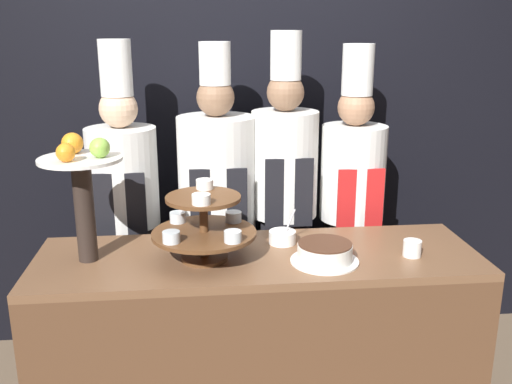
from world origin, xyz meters
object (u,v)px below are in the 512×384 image
object	(u,v)px
cake_round	(325,253)
tiered_stand	(204,224)
fruit_pedestal	(82,181)
serving_bowl_far	(282,237)
chef_left	(125,204)
chef_right	(352,198)
chef_center_right	(284,192)
cup_white	(412,248)
chef_center_left	(218,202)

from	to	relation	value
cake_round	tiered_stand	bearing A→B (deg)	170.73
fruit_pedestal	serving_bowl_far	distance (m)	0.90
chef_left	chef_right	world-z (taller)	chef_left
tiered_stand	chef_right	world-z (taller)	chef_right
cake_round	serving_bowl_far	distance (m)	0.27
serving_bowl_far	chef_center_right	world-z (taller)	chef_center_right
tiered_stand	cake_round	distance (m)	0.51
chef_left	chef_center_right	size ratio (longest dim) A/B	0.98
cup_white	serving_bowl_far	distance (m)	0.56
tiered_stand	serving_bowl_far	world-z (taller)	tiered_stand
serving_bowl_far	chef_right	world-z (taller)	chef_right
chef_center_left	chef_right	size ratio (longest dim) A/B	1.01
fruit_pedestal	serving_bowl_far	world-z (taller)	fruit_pedestal
chef_right	fruit_pedestal	bearing A→B (deg)	-155.59
chef_center_left	chef_center_right	world-z (taller)	chef_center_right
fruit_pedestal	cup_white	xyz separation A→B (m)	(1.36, -0.10, -0.31)
fruit_pedestal	chef_center_right	distance (m)	1.11
fruit_pedestal	cup_white	size ratio (longest dim) A/B	6.84
tiered_stand	cake_round	world-z (taller)	tiered_stand
cake_round	chef_left	bearing A→B (deg)	141.61
tiered_stand	serving_bowl_far	size ratio (longest dim) A/B	2.73
tiered_stand	cake_round	bearing A→B (deg)	-9.27
chef_right	cake_round	bearing A→B (deg)	-113.28
cup_white	chef_center_left	distance (m)	1.05
tiered_stand	chef_left	bearing A→B (deg)	122.48
chef_left	chef_right	distance (m)	1.20
cake_round	serving_bowl_far	size ratio (longest dim) A/B	1.79
tiered_stand	fruit_pedestal	world-z (taller)	fruit_pedestal
cup_white	chef_center_left	size ratio (longest dim) A/B	0.04
tiered_stand	cup_white	distance (m)	0.89
serving_bowl_far	cake_round	bearing A→B (deg)	-58.07
serving_bowl_far	chef_right	distance (m)	0.66
fruit_pedestal	cake_round	xyz separation A→B (m)	(0.98, -0.13, -0.30)
cake_round	chef_center_left	size ratio (longest dim) A/B	0.16
fruit_pedestal	chef_left	xyz separation A→B (m)	(0.08, 0.58, -0.29)
serving_bowl_far	chef_center_left	xyz separation A→B (m)	(-0.27, 0.48, 0.03)
chef_center_right	chef_center_left	bearing A→B (deg)	-179.98
chef_left	chef_center_right	bearing A→B (deg)	-0.00
cake_round	chef_center_left	distance (m)	0.82
cup_white	chef_right	world-z (taller)	chef_right
chef_left	fruit_pedestal	bearing A→B (deg)	-98.23
tiered_stand	chef_left	distance (m)	0.75
chef_left	cup_white	bearing A→B (deg)	-28.14
tiered_stand	chef_center_left	distance (m)	0.64
fruit_pedestal	chef_right	world-z (taller)	chef_right
chef_left	cake_round	bearing A→B (deg)	-38.39
cup_white	chef_right	distance (m)	0.69
chef_left	chef_center_right	world-z (taller)	chef_center_right
chef_left	chef_center_left	size ratio (longest dim) A/B	1.01
fruit_pedestal	chef_left	distance (m)	0.65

